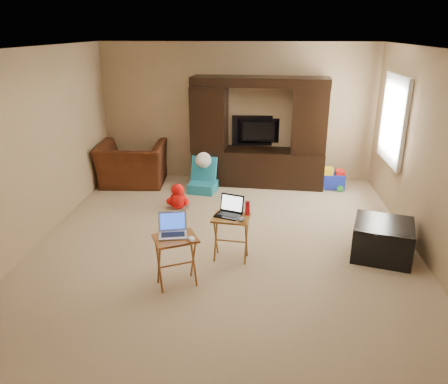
# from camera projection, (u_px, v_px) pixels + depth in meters

# --- Properties ---
(floor) EXTENTS (5.50, 5.50, 0.00)m
(floor) POSITION_uv_depth(u_px,v_px,m) (225.00, 242.00, 5.91)
(floor) COLOR #CAB68C
(floor) RESTS_ON ground
(ceiling) EXTENTS (5.50, 5.50, 0.00)m
(ceiling) POSITION_uv_depth(u_px,v_px,m) (225.00, 48.00, 5.03)
(ceiling) COLOR silver
(ceiling) RESTS_ON ground
(wall_back) EXTENTS (5.00, 0.00, 5.00)m
(wall_back) POSITION_uv_depth(u_px,v_px,m) (237.00, 113.00, 8.03)
(wall_back) COLOR tan
(wall_back) RESTS_ON ground
(wall_front) EXTENTS (5.00, 0.00, 5.00)m
(wall_front) POSITION_uv_depth(u_px,v_px,m) (193.00, 263.00, 2.90)
(wall_front) COLOR tan
(wall_front) RESTS_ON ground
(wall_left) EXTENTS (0.00, 5.50, 5.50)m
(wall_left) POSITION_uv_depth(u_px,v_px,m) (33.00, 149.00, 5.66)
(wall_left) COLOR tan
(wall_left) RESTS_ON ground
(wall_right) EXTENTS (0.00, 5.50, 5.50)m
(wall_right) POSITION_uv_depth(u_px,v_px,m) (431.00, 157.00, 5.27)
(wall_right) COLOR tan
(wall_right) RESTS_ON ground
(window_pane) EXTENTS (0.00, 1.20, 1.20)m
(window_pane) POSITION_uv_depth(u_px,v_px,m) (395.00, 120.00, 6.67)
(window_pane) COLOR white
(window_pane) RESTS_ON ground
(window_frame) EXTENTS (0.06, 1.14, 1.34)m
(window_frame) POSITION_uv_depth(u_px,v_px,m) (393.00, 120.00, 6.67)
(window_frame) COLOR white
(window_frame) RESTS_ON ground
(entertainment_center) EXTENTS (2.40, 0.75, 1.94)m
(entertainment_center) POSITION_uv_depth(u_px,v_px,m) (259.00, 132.00, 7.79)
(entertainment_center) COLOR black
(entertainment_center) RESTS_ON floor
(television) EXTENTS (0.99, 0.20, 0.57)m
(television) POSITION_uv_depth(u_px,v_px,m) (259.00, 132.00, 8.02)
(television) COLOR black
(television) RESTS_ON entertainment_center
(recliner) EXTENTS (1.24, 1.11, 0.77)m
(recliner) POSITION_uv_depth(u_px,v_px,m) (132.00, 164.00, 7.97)
(recliner) COLOR #4C2410
(recliner) RESTS_ON floor
(child_rocker) EXTENTS (0.54, 0.59, 0.60)m
(child_rocker) POSITION_uv_depth(u_px,v_px,m) (203.00, 175.00, 7.63)
(child_rocker) COLOR teal
(child_rocker) RESTS_ON floor
(plush_toy) EXTENTS (0.38, 0.32, 0.42)m
(plush_toy) POSITION_uv_depth(u_px,v_px,m) (178.00, 196.00, 6.94)
(plush_toy) COLOR red
(plush_toy) RESTS_ON floor
(push_toy) EXTENTS (0.54, 0.40, 0.39)m
(push_toy) POSITION_uv_depth(u_px,v_px,m) (330.00, 178.00, 7.81)
(push_toy) COLOR #1627B6
(push_toy) RESTS_ON floor
(ottoman) EXTENTS (0.86, 0.86, 0.45)m
(ottoman) POSITION_uv_depth(u_px,v_px,m) (382.00, 240.00, 5.48)
(ottoman) COLOR black
(ottoman) RESTS_ON floor
(tray_table_left) EXTENTS (0.57, 0.52, 0.59)m
(tray_table_left) POSITION_uv_depth(u_px,v_px,m) (176.00, 261.00, 4.83)
(tray_table_left) COLOR #A65A28
(tray_table_left) RESTS_ON floor
(tray_table_right) EXTENTS (0.48, 0.40, 0.57)m
(tray_table_right) POSITION_uv_depth(u_px,v_px,m) (231.00, 238.00, 5.38)
(tray_table_right) COLOR #976224
(tray_table_right) RESTS_ON floor
(laptop_left) EXTENTS (0.36, 0.32, 0.24)m
(laptop_left) POSITION_uv_depth(u_px,v_px,m) (173.00, 226.00, 4.71)
(laptop_left) COLOR #AEAEB3
(laptop_left) RESTS_ON tray_table_left
(laptop_right) EXTENTS (0.37, 0.34, 0.24)m
(laptop_right) POSITION_uv_depth(u_px,v_px,m) (228.00, 207.00, 5.26)
(laptop_right) COLOR black
(laptop_right) RESTS_ON tray_table_right
(mouse_left) EXTENTS (0.12, 0.14, 0.05)m
(mouse_left) POSITION_uv_depth(u_px,v_px,m) (191.00, 239.00, 4.64)
(mouse_left) COLOR white
(mouse_left) RESTS_ON tray_table_left
(mouse_right) EXTENTS (0.11, 0.14, 0.05)m
(mouse_right) POSITION_uv_depth(u_px,v_px,m) (242.00, 219.00, 5.15)
(mouse_right) COLOR #414146
(mouse_right) RESTS_ON tray_table_right
(water_bottle) EXTENTS (0.06, 0.06, 0.18)m
(water_bottle) POSITION_uv_depth(u_px,v_px,m) (247.00, 208.00, 5.31)
(water_bottle) COLOR #B40B14
(water_bottle) RESTS_ON tray_table_right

